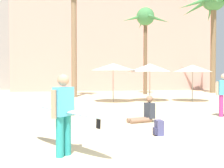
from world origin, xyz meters
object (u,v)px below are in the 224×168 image
(person_near_right, at_px, (63,111))
(cafe_umbrella_2, at_px, (193,68))
(beach_towel, at_px, (189,136))
(backpack, at_px, (159,128))
(palm_tree_center, at_px, (146,22))
(cafe_umbrella_3, at_px, (150,68))
(palm_tree_left, at_px, (214,7))
(cafe_umbrella_0, at_px, (113,67))
(person_far_right, at_px, (224,93))
(person_mid_right, at_px, (145,113))

(person_near_right, bearing_deg, cafe_umbrella_2, -81.45)
(beach_towel, xyz_separation_m, backpack, (-0.73, 0.29, 0.19))
(palm_tree_center, xyz_separation_m, cafe_umbrella_3, (-1.97, -6.50, -4.26))
(backpack, height_order, person_near_right, person_near_right)
(palm_tree_left, bearing_deg, cafe_umbrella_3, -141.73)
(cafe_umbrella_0, relative_size, backpack, 6.54)
(palm_tree_center, distance_m, beach_towel, 18.26)
(cafe_umbrella_2, relative_size, person_far_right, 1.42)
(palm_tree_left, height_order, palm_tree_center, palm_tree_left)
(cafe_umbrella_0, relative_size, person_near_right, 1.13)
(palm_tree_left, height_order, cafe_umbrella_3, palm_tree_left)
(palm_tree_center, bearing_deg, cafe_umbrella_3, -106.83)
(palm_tree_left, relative_size, cafe_umbrella_0, 3.72)
(palm_tree_center, relative_size, person_near_right, 3.18)
(palm_tree_center, height_order, cafe_umbrella_0, palm_tree_center)
(palm_tree_left, bearing_deg, person_far_right, -121.22)
(palm_tree_left, distance_m, cafe_umbrella_3, 13.18)
(palm_tree_left, distance_m, beach_towel, 22.41)
(person_near_right, bearing_deg, cafe_umbrella_3, -69.89)
(palm_tree_left, xyz_separation_m, palm_tree_center, (-7.17, -0.71, -1.93))
(cafe_umbrella_2, distance_m, person_far_right, 6.61)
(cafe_umbrella_2, bearing_deg, person_far_right, -108.18)
(palm_tree_center, height_order, backpack, palm_tree_center)
(cafe_umbrella_0, height_order, person_mid_right, cafe_umbrella_0)
(person_mid_right, bearing_deg, cafe_umbrella_2, -143.17)
(cafe_umbrella_3, bearing_deg, beach_towel, -104.46)
(cafe_umbrella_0, bearing_deg, cafe_umbrella_3, 2.75)
(palm_tree_center, bearing_deg, palm_tree_left, 5.63)
(cafe_umbrella_0, bearing_deg, person_far_right, -66.65)
(beach_towel, height_order, person_mid_right, person_mid_right)
(backpack, bearing_deg, cafe_umbrella_2, -121.03)
(cafe_umbrella_0, height_order, person_near_right, cafe_umbrella_0)
(beach_towel, bearing_deg, palm_tree_center, 74.60)
(cafe_umbrella_2, bearing_deg, backpack, -123.46)
(palm_tree_left, height_order, person_far_right, palm_tree_left)
(cafe_umbrella_0, relative_size, person_mid_right, 2.71)
(palm_tree_left, bearing_deg, beach_towel, -124.27)
(cafe_umbrella_0, xyz_separation_m, beach_towel, (-0.12, -9.86, -2.18))
(palm_tree_center, distance_m, person_mid_right, 16.03)
(palm_tree_left, distance_m, person_mid_right, 20.64)
(palm_tree_center, bearing_deg, backpack, -108.04)
(cafe_umbrella_3, bearing_deg, palm_tree_left, 38.27)
(cafe_umbrella_0, bearing_deg, cafe_umbrella_2, -8.07)
(palm_tree_left, xyz_separation_m, cafe_umbrella_2, (-6.58, -8.03, -6.25))
(cafe_umbrella_3, height_order, person_mid_right, cafe_umbrella_3)
(person_mid_right, bearing_deg, person_far_right, 174.37)
(palm_tree_left, distance_m, person_far_right, 18.20)
(person_far_right, bearing_deg, cafe_umbrella_3, 20.56)
(cafe_umbrella_3, xyz_separation_m, beach_towel, (-2.57, -9.98, -2.15))
(palm_tree_left, bearing_deg, backpack, -126.37)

